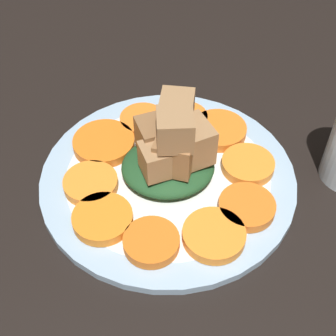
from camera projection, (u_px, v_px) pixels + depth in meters
table_slab at (168, 186)px, 55.38cm from camera, size 120.00×120.00×2.00cm
plate at (168, 177)px, 54.26cm from camera, size 29.42×29.42×1.05cm
carrot_slice_0 at (91, 183)px, 52.09cm from camera, size 6.10×6.10×1.16cm
carrot_slice_1 at (103, 219)px, 48.77cm from camera, size 6.38×6.38×1.16cm
carrot_slice_2 at (151, 242)px, 46.80cm from camera, size 5.74×5.74×1.16cm
carrot_slice_3 at (214, 235)px, 47.35cm from camera, size 6.49×6.49×1.16cm
carrot_slice_4 at (247, 207)px, 49.83cm from camera, size 6.10×6.10×1.16cm
carrot_slice_5 at (247, 162)px, 54.35cm from camera, size 6.11×6.11×1.16cm
carrot_slice_6 at (219, 130)px, 58.05cm from camera, size 6.84×6.84×1.16cm
carrot_slice_7 at (184, 119)px, 59.50cm from camera, size 5.90×5.90×1.16cm
carrot_slice_8 at (143, 120)px, 59.30cm from camera, size 5.73×5.73×1.16cm
carrot_slice_9 at (104, 143)px, 56.49cm from camera, size 7.46×7.46×1.16cm
center_pile at (171, 151)px, 51.11cm from camera, size 10.59×9.53×9.96cm
fork at (167, 134)px, 58.14cm from camera, size 19.35×6.59×0.40cm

